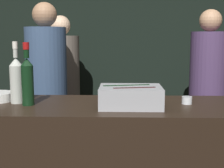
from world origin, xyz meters
TOP-DOWN VIEW (x-y plane):
  - wall_back_chalkboard at (0.00, 2.42)m, footprint 6.40×0.06m
  - ice_bin_with_bottles at (0.11, 0.25)m, footprint 0.36×0.26m
  - candle_votive at (0.45, 0.33)m, footprint 0.06×0.06m
  - red_wine_bottle_burgundy at (-0.50, 0.27)m, footprint 0.07×0.07m
  - white_wine_bottle at (-0.58, 0.33)m, footprint 0.08×0.08m
  - person_in_hoodie at (0.90, 1.49)m, footprint 0.35×0.35m
  - person_blond_tee at (-0.58, 1.78)m, footprint 0.39×0.39m
  - person_grey_polo at (-0.60, 1.17)m, footprint 0.36×0.36m

SIDE VIEW (x-z plane):
  - person_blond_tee at x=-0.58m, z-range 0.09..1.75m
  - person_in_hoodie at x=0.90m, z-range 0.10..1.79m
  - person_grey_polo at x=-0.60m, z-range 0.10..1.83m
  - candle_votive at x=0.45m, z-range 1.03..1.08m
  - ice_bin_with_bottles at x=0.11m, z-range 1.04..1.16m
  - white_wine_bottle at x=-0.58m, z-range 0.99..1.37m
  - red_wine_bottle_burgundy at x=-0.50m, z-range 1.00..1.38m
  - wall_back_chalkboard at x=0.00m, z-range 0.00..2.80m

